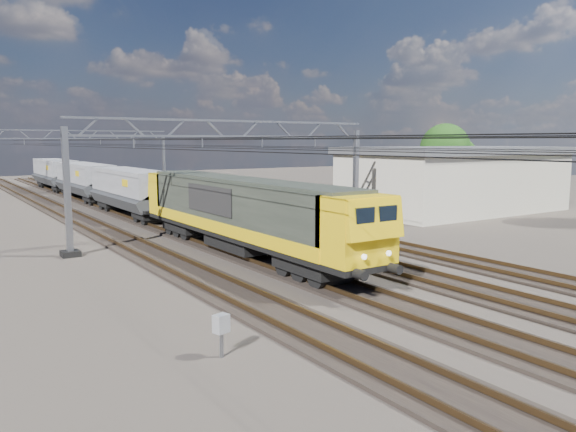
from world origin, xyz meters
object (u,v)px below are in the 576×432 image
hopper_wagon_lead (131,189)px  tree_far (449,151)px  hopper_wagon_third (55,172)px  trackside_cabinet (221,325)px  hopper_wagon_mid (85,178)px  catenary_gantry_far (83,159)px  locomotive (241,211)px  catenary_gantry_mid (234,174)px  industrial_shed (454,179)px

hopper_wagon_lead → tree_far: tree_far is taller
hopper_wagon_third → trackside_cabinet: size_ratio=10.75×
hopper_wagon_third → hopper_wagon_mid: bearing=-90.0°
hopper_wagon_third → catenary_gantry_far: bearing=-70.1°
locomotive → hopper_wagon_mid: bearing=90.0°
catenary_gantry_far → locomotive: 40.64m
trackside_cabinet → hopper_wagon_third: bearing=67.1°
catenary_gantry_far → hopper_wagon_mid: 9.05m
hopper_wagon_lead → catenary_gantry_mid: bearing=-81.3°
locomotive → hopper_wagon_lead: 17.70m
locomotive → hopper_wagon_lead: bearing=90.0°
catenary_gantry_far → tree_far: 40.09m
hopper_wagon_lead → industrial_shed: size_ratio=0.70×
locomotive → trackside_cabinet: size_ratio=17.44×
tree_far → locomotive: bearing=-156.1°
industrial_shed → locomotive: bearing=-164.7°
catenary_gantry_mid → hopper_wagon_mid: (-2.00, 27.34, -1.67)m
hopper_wagon_lead → trackside_cabinet: 30.49m
hopper_wagon_mid → trackside_cabinet: (-7.18, -43.80, -1.32)m
catenary_gantry_far → locomotive: bearing=-92.8°
locomotive → hopper_wagon_lead: size_ratio=1.62×
trackside_cabinet → tree_far: 47.59m
hopper_wagon_lead → hopper_wagon_third: same height
tree_far → hopper_wagon_third: bearing=135.5°
locomotive → industrial_shed: (24.00, 6.56, 0.40)m
hopper_wagon_mid → tree_far: bearing=-28.5°
catenary_gantry_far → industrial_shed: 40.51m
catenary_gantry_mid → trackside_cabinet: size_ratio=16.45×
catenary_gantry_mid → catenary_gantry_far: (0.00, 36.00, 0.00)m
catenary_gantry_mid → locomotive: (-2.00, -4.56, -1.58)m
locomotive → industrial_shed: industrial_shed is taller
catenary_gantry_mid → locomotive: 5.22m
catenary_gantry_mid → tree_far: tree_far is taller
locomotive → industrial_shed: size_ratio=1.13×
catenary_gantry_mid → trackside_cabinet: (-9.18, -16.46, -2.99)m
catenary_gantry_far → hopper_wagon_third: catenary_gantry_far is taller
hopper_wagon_lead → tree_far: size_ratio=1.69×
hopper_wagon_third → tree_far: tree_far is taller
catenary_gantry_mid → hopper_wagon_lead: catenary_gantry_mid is taller
catenary_gantry_far → hopper_wagon_lead: 23.01m
hopper_wagon_mid → tree_far: (32.32, -17.55, 2.68)m
hopper_wagon_lead → hopper_wagon_third: (0.00, 28.40, 0.00)m
catenary_gantry_far → trackside_cabinet: 53.34m
trackside_cabinet → industrial_shed: bearing=14.8°
hopper_wagon_lead → tree_far: bearing=-5.9°
catenary_gantry_far → industrial_shed: size_ratio=1.07×
trackside_cabinet → industrial_shed: 36.28m
hopper_wagon_mid → hopper_wagon_third: 14.20m
catenary_gantry_mid → locomotive: bearing=-113.7°
catenary_gantry_far → tree_far: (30.32, -26.21, 1.00)m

